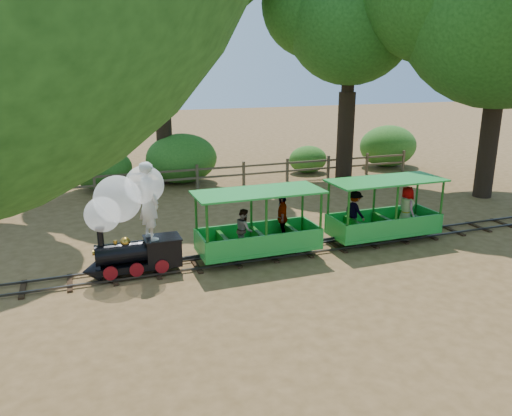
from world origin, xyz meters
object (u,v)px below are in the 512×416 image
object	(u,v)px
carriage_rear	(382,215)
fence	(221,173)
locomotive	(129,213)
carriage_front	(261,230)

from	to	relation	value
carriage_rear	fence	world-z (taller)	carriage_rear
fence	locomotive	bearing A→B (deg)	-119.84
carriage_front	carriage_rear	bearing A→B (deg)	-0.09
locomotive	carriage_rear	bearing A→B (deg)	-0.37
locomotive	carriage_front	bearing A→B (deg)	-0.70
locomotive	fence	world-z (taller)	locomotive
fence	carriage_rear	bearing A→B (deg)	-73.14
locomotive	carriage_front	world-z (taller)	locomotive
locomotive	fence	bearing A→B (deg)	60.16
locomotive	carriage_front	xyz separation A→B (m)	(3.30, -0.04, -0.80)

